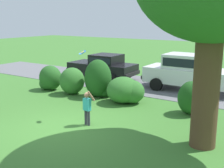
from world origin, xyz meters
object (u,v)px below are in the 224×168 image
Objects in this scene: child_thrower at (87,106)px; frisbee at (82,52)px; parked_sedan at (104,66)px; parked_suv at (189,71)px.

child_thrower is 4.19× the size of frisbee.
parked_sedan reaches higher than child_thrower.
child_thrower is (-1.28, -6.93, -0.36)m from parked_suv.
child_thrower is at bearing -58.98° from parked_sedan.
parked_sedan is 14.50× the size of frisbee.
parked_sedan is 7.59m from frisbee.
frisbee is at bearing -105.96° from parked_suv.
frisbee is (-0.57, 0.50, 1.81)m from child_thrower.
child_thrower is at bearing -100.42° from parked_suv.
frisbee is (3.62, -6.46, 1.68)m from parked_sedan.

